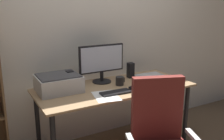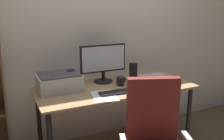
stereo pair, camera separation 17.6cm
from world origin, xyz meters
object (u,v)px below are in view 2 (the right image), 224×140
(laptop, at_px, (153,77))
(speaker_left, at_px, (71,78))
(desk, at_px, (115,95))
(speaker_right, at_px, (133,71))
(coffee_mug, at_px, (120,81))
(keyboard, at_px, (115,93))
(mouse, at_px, (134,89))
(monitor, at_px, (103,61))
(printer, at_px, (59,82))

(laptop, relative_size, speaker_left, 1.88)
(desk, relative_size, speaker_left, 9.26)
(speaker_right, bearing_deg, coffee_mug, -144.57)
(keyboard, distance_m, speaker_left, 0.49)
(desk, xyz_separation_m, speaker_left, (-0.40, 0.19, 0.17))
(desk, height_order, speaker_left, speaker_left)
(desk, relative_size, keyboard, 5.43)
(keyboard, height_order, speaker_left, speaker_left)
(mouse, relative_size, coffee_mug, 0.98)
(mouse, relative_size, speaker_right, 0.56)
(monitor, distance_m, mouse, 0.47)
(desk, distance_m, keyboard, 0.23)
(coffee_mug, height_order, printer, printer)
(monitor, bearing_deg, desk, -76.94)
(monitor, distance_m, printer, 0.51)
(speaker_left, height_order, printer, speaker_left)
(desk, xyz_separation_m, coffee_mug, (0.07, 0.02, 0.13))
(mouse, distance_m, coffee_mug, 0.22)
(monitor, relative_size, coffee_mug, 5.08)
(laptop, bearing_deg, keyboard, -152.59)
(mouse, bearing_deg, speaker_right, 49.78)
(coffee_mug, height_order, speaker_right, speaker_right)
(keyboard, relative_size, coffee_mug, 2.95)
(printer, bearing_deg, laptop, -2.68)
(mouse, bearing_deg, printer, 140.49)
(coffee_mug, distance_m, speaker_left, 0.50)
(monitor, height_order, keyboard, monitor)
(laptop, relative_size, printer, 0.80)
(keyboard, xyz_separation_m, mouse, (0.19, -0.01, 0.01))
(mouse, bearing_deg, monitor, 98.72)
(monitor, bearing_deg, speaker_right, -1.28)
(keyboard, relative_size, laptop, 0.91)
(speaker_right, bearing_deg, printer, -176.61)
(printer, bearing_deg, speaker_left, 20.86)
(coffee_mug, bearing_deg, laptop, 9.61)
(mouse, xyz_separation_m, speaker_left, (-0.50, 0.39, 0.07))
(mouse, height_order, speaker_right, speaker_right)
(mouse, distance_m, speaker_left, 0.64)
(mouse, relative_size, printer, 0.24)
(laptop, bearing_deg, coffee_mug, -167.31)
(coffee_mug, bearing_deg, desk, -166.53)
(coffee_mug, relative_size, printer, 0.25)
(monitor, bearing_deg, keyboard, -97.35)
(keyboard, xyz_separation_m, coffee_mug, (0.16, 0.20, 0.04))
(mouse, xyz_separation_m, coffee_mug, (-0.03, 0.21, 0.03))
(printer, bearing_deg, monitor, 6.78)
(monitor, relative_size, keyboard, 1.72)
(keyboard, bearing_deg, speaker_right, 45.18)
(desk, bearing_deg, speaker_left, 154.73)
(keyboard, bearing_deg, monitor, 85.26)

